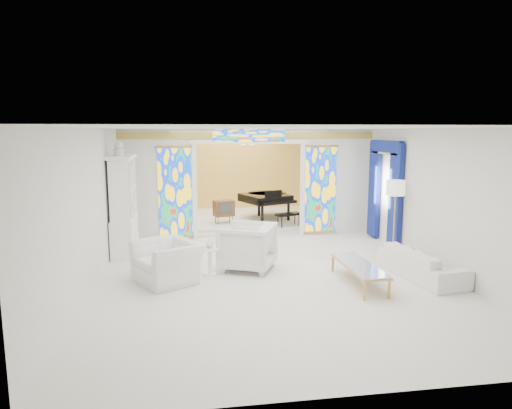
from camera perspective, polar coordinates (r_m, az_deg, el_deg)
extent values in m
plane|color=silver|center=(11.02, 0.56, -6.30)|extent=(12.00, 12.00, 0.00)
cube|color=white|center=(10.62, 0.58, 9.50)|extent=(7.00, 12.00, 0.02)
cube|color=silver|center=(16.64, -2.74, 4.19)|extent=(7.00, 0.02, 3.00)
cube|color=silver|center=(5.01, 11.70, -7.71)|extent=(7.00, 0.02, 3.00)
cube|color=silver|center=(10.74, -18.21, 1.01)|extent=(0.02, 12.00, 3.00)
cube|color=silver|center=(11.79, 17.61, 1.73)|extent=(0.02, 12.00, 3.00)
cube|color=silver|center=(12.59, -12.23, 2.40)|extent=(2.00, 0.18, 3.00)
cube|color=silver|center=(13.25, 9.91, 2.80)|extent=(2.00, 0.18, 3.00)
cube|color=silver|center=(12.60, -0.89, 8.53)|extent=(3.00, 0.18, 0.40)
cube|color=white|center=(12.50, -7.65, 1.55)|extent=(0.12, 0.06, 2.60)
cube|color=white|center=(12.90, 5.81, 1.82)|extent=(0.12, 0.06, 2.60)
cube|color=white|center=(12.51, -0.83, 7.84)|extent=(3.24, 0.06, 0.12)
cube|color=gold|center=(12.50, -0.83, 8.62)|extent=(7.00, 0.05, 0.18)
cube|color=gold|center=(12.49, -10.08, 1.48)|extent=(0.90, 0.04, 2.40)
cube|color=gold|center=(13.03, 8.08, 1.85)|extent=(0.90, 0.04, 2.40)
cube|color=gold|center=(12.49, -0.82, 8.62)|extent=(2.00, 0.04, 0.34)
cube|color=silver|center=(14.96, -1.95, -1.82)|extent=(6.80, 3.80, 0.18)
cube|color=gold|center=(16.52, -2.70, 4.15)|extent=(6.70, 0.10, 2.90)
cylinder|color=#BC8942|center=(14.62, -1.17, 7.64)|extent=(0.48, 0.48, 0.30)
cube|color=navy|center=(11.81, 17.04, 1.03)|extent=(0.12, 0.55, 2.60)
cube|color=navy|center=(12.99, 14.57, 1.84)|extent=(0.12, 0.55, 2.60)
cube|color=navy|center=(12.30, 15.99, 7.00)|extent=(0.14, 1.70, 0.30)
cube|color=#D9C44C|center=(12.31, 15.95, 6.21)|extent=(0.12, 1.50, 0.06)
cube|color=white|center=(11.46, -16.07, -3.74)|extent=(0.50, 1.40, 0.90)
cube|color=white|center=(11.27, -16.33, 1.97)|extent=(0.44, 1.30, 1.40)
cube|color=silver|center=(11.24, -15.17, 2.01)|extent=(0.01, 1.20, 1.30)
cube|color=white|center=(11.21, -16.50, 5.73)|extent=(0.56, 1.46, 0.08)
cylinder|color=white|center=(10.85, -16.78, 6.25)|extent=(0.22, 0.22, 0.16)
sphere|color=white|center=(10.85, -16.82, 7.10)|extent=(0.20, 0.20, 0.20)
imported|color=silver|center=(9.20, -11.02, -7.04)|extent=(1.53, 1.59, 0.79)
imported|color=white|center=(9.78, -1.10, -5.28)|extent=(1.43, 1.42, 1.00)
imported|color=white|center=(9.86, 20.02, -6.94)|extent=(1.05, 2.12, 0.59)
cylinder|color=white|center=(9.46, -5.82, -5.49)|extent=(0.52, 0.52, 0.03)
cylinder|color=white|center=(9.53, -5.79, -7.10)|extent=(0.09, 0.09, 0.53)
cylinder|color=white|center=(9.61, -5.77, -8.60)|extent=(0.34, 0.34, 0.03)
imported|color=silver|center=(9.43, -5.83, -4.85)|extent=(0.22, 0.22, 0.18)
cube|color=silver|center=(9.09, 12.73, -7.39)|extent=(0.56, 1.78, 0.04)
cube|color=#BC8942|center=(9.10, 12.73, -7.50)|extent=(0.58, 1.81, 0.03)
cube|color=#BC8942|center=(8.33, 13.42, -10.41)|extent=(0.04, 0.04, 0.36)
cube|color=#BC8942|center=(8.51, 16.31, -10.10)|extent=(0.04, 0.04, 0.36)
cube|color=#BC8942|center=(9.82, 9.57, -7.26)|extent=(0.04, 0.04, 0.36)
cube|color=#BC8942|center=(9.98, 12.09, -7.08)|extent=(0.04, 0.04, 0.36)
cylinder|color=#BC8942|center=(11.50, 16.70, -5.95)|extent=(0.35, 0.35, 0.03)
cylinder|color=#BC8942|center=(11.32, 16.89, -2.01)|extent=(0.04, 0.04, 1.64)
cylinder|color=white|center=(11.20, 17.08, 2.01)|extent=(0.50, 0.50, 0.35)
cube|color=black|center=(14.44, 1.15, 0.81)|extent=(1.68, 1.72, 0.24)
cylinder|color=black|center=(14.83, 1.39, 1.03)|extent=(1.63, 1.63, 0.24)
cube|color=black|center=(13.79, 2.87, 0.26)|extent=(1.19, 0.68, 0.09)
cube|color=white|center=(13.73, 3.03, 0.29)|extent=(1.04, 0.49, 0.03)
cube|color=black|center=(14.01, 2.19, 1.34)|extent=(0.57, 0.25, 0.22)
cube|color=black|center=(13.41, 4.09, -1.22)|extent=(0.84, 0.58, 0.07)
cylinder|color=black|center=(13.74, 0.79, -1.27)|extent=(0.11, 0.11, 0.54)
cylinder|color=black|center=(14.26, 4.07, -0.91)|extent=(0.11, 0.11, 0.54)
cylinder|color=black|center=(14.98, 0.38, -0.40)|extent=(0.11, 0.11, 0.54)
cube|color=brown|center=(13.84, -4.05, -0.47)|extent=(0.67, 0.52, 0.48)
cube|color=#323735|center=(13.65, -3.80, -0.48)|extent=(0.38, 0.10, 0.31)
cone|color=brown|center=(13.70, -4.77, -2.03)|extent=(0.04, 0.04, 0.21)
cone|color=brown|center=(13.84, -2.95, -1.90)|extent=(0.04, 0.04, 0.21)
cone|color=brown|center=(13.97, -5.11, -1.82)|extent=(0.04, 0.04, 0.21)
cone|color=brown|center=(14.11, -3.33, -1.69)|extent=(0.04, 0.04, 0.21)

